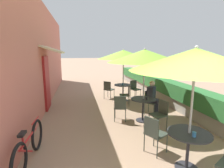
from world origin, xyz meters
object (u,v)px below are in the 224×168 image
Objects in this scene: cafe_chair_mid_left at (150,100)px; bicycle_leaning at (29,146)px; patio_table_near at (188,142)px; patio_umbrella_far at (123,55)px; patio_table_mid at (143,104)px; cafe_chair_mid_back at (160,112)px; coffee_cup_far at (123,84)px; coffee_cup_mid at (147,98)px; cafe_chair_far_right at (135,88)px; patio_table_far at (123,89)px; seated_patron_mid_left at (153,96)px; coffee_cup_near at (194,134)px; patio_umbrella_mid at (145,56)px; cafe_chair_mid_right at (120,106)px; patio_umbrella_near at (196,60)px; cafe_chair_far_left at (126,94)px; cafe_chair_far_back at (108,88)px; cafe_chair_near_left at (154,132)px.

cafe_chair_mid_left reaches higher than bicycle_leaning.
patio_table_near is 0.34× the size of patio_umbrella_far.
cafe_chair_mid_left is at bearing 50.47° from patio_table_mid.
cafe_chair_mid_left is 0.36× the size of patio_umbrella_far.
cafe_chair_mid_left is 1.30m from cafe_chair_mid_back.
coffee_cup_far is (-0.04, -0.07, -1.33)m from patio_umbrella_far.
cafe_chair_mid_left is 1.93m from coffee_cup_far.
patio_table_mid is 0.28m from coffee_cup_mid.
cafe_chair_far_right is 0.87m from coffee_cup_far.
patio_table_far is at bearing 90.50° from patio_table_mid.
patio_table_far is at bearing -104.04° from patio_umbrella_far.
seated_patron_mid_left reaches higher than patio_table_near.
coffee_cup_near is 0.11× the size of patio_table_mid.
patio_umbrella_mid is (0.04, 2.61, 1.33)m from coffee_cup_near.
cafe_chair_mid_left is 0.87m from coffee_cup_mid.
coffee_cup_near is at bearing 36.13° from cafe_chair_mid_left.
coffee_cup_mid is at bearing -88.21° from patio_umbrella_far.
cafe_chair_mid_right is 1.30m from cafe_chair_mid_back.
cafe_chair_mid_right is at bearing 170.47° from patio_umbrella_mid.
patio_umbrella_near is at bearing -92.17° from coffee_cup_mid.
cafe_chair_far_right is at bearing 82.60° from patio_umbrella_near.
coffee_cup_mid is at bearing 4.78° from cafe_chair_mid_back.
coffee_cup_far is (-0.72, -0.40, 0.28)m from cafe_chair_far_right.
patio_umbrella_near is at bearing 85.20° from coffee_cup_near.
seated_patron_mid_left is at bearing 51.69° from coffee_cup_mid.
cafe_chair_mid_back is at bearing 63.84° from cafe_chair_far_right.
coffee_cup_far is (-0.12, 2.54, 0.00)m from coffee_cup_mid.
patio_table_far is at bearing 57.59° from bicycle_leaning.
coffee_cup_mid is 1.89m from cafe_chair_far_left.
patio_table_near is 3.02m from seated_patron_mid_left.
coffee_cup_near is (-0.01, -0.16, 0.24)m from patio_table_near.
coffee_cup_near is 0.10× the size of cafe_chair_far_back.
patio_table_near is 2.68m from cafe_chair_mid_right.
patio_table_near is at bearing -169.08° from cafe_chair_far_left.
patio_table_mid is 0.75m from cafe_chair_mid_back.
patio_umbrella_mid is 1.34m from coffee_cup_mid.
cafe_chair_mid_right is 2.47m from patio_table_far.
patio_table_mid is 2.42m from coffee_cup_far.
patio_umbrella_far reaches higher than cafe_chair_mid_right.
cafe_chair_mid_left is 9.67× the size of coffee_cup_mid.
cafe_chair_mid_back reaches higher than coffee_cup_far.
patio_umbrella_mid reaches higher than cafe_chair_near_left.
cafe_chair_far_right is 9.67× the size of coffee_cup_far.
patio_table_mid is at bearing -104.04° from patio_umbrella_mid.
seated_patron_mid_left is (1.01, 2.34, 0.17)m from cafe_chair_near_left.
patio_table_far is at bearing 62.32° from coffee_cup_far.
cafe_chair_mid_left is 2.58m from cafe_chair_far_back.
bicycle_leaning is (-3.04, -4.07, -0.43)m from coffee_cup_far.
seated_patron_mid_left reaches higher than cafe_chair_far_right.
patio_umbrella_near is 3.35m from seated_patron_mid_left.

